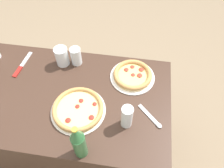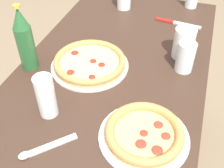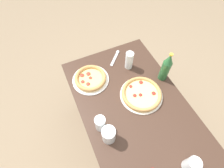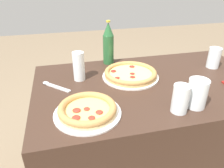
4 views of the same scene
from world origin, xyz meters
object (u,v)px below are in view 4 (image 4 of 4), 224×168
Objects in this scene: glass_mango_juice at (180,100)px; glass_orange_juice at (214,58)px; glass_iced_tea at (79,68)px; glass_cola at (197,94)px; pizza_pepperoni at (130,74)px; pizza_veggie at (87,110)px; spoon at (53,86)px; beer_bottle at (108,44)px.

glass_orange_juice is at bearing 40.78° from glass_mango_juice.
glass_cola is at bearing -39.21° from glass_iced_tea.
glass_mango_juice is (-0.09, -0.02, -0.00)m from glass_cola.
pizza_veggie is (-0.27, -0.28, 0.00)m from pizza_pepperoni.
pizza_pepperoni is 0.37m from glass_mango_juice.
pizza_pepperoni is 2.54× the size of glass_mango_juice.
pizza_pepperoni is 1.11× the size of pizza_veggie.
glass_mango_juice is (0.37, -0.07, 0.03)m from pizza_veggie.
glass_mango_juice is at bearing -46.84° from glass_iced_tea.
pizza_pepperoni is at bearing -7.65° from glass_iced_tea.
glass_cola reaches higher than spoon.
glass_cola reaches higher than pizza_pepperoni.
pizza_pepperoni is 0.41m from spoon.
pizza_veggie is 0.85m from glass_orange_juice.
glass_cola is (0.18, -0.33, 0.04)m from pizza_pepperoni.
beer_bottle is at bearing 68.22° from pizza_veggie.
spoon is at bearing 116.34° from pizza_veggie.
glass_iced_tea is at bearing 178.30° from glass_orange_juice.
glass_orange_juice is at bearing 20.58° from pizza_veggie.
beer_bottle is 0.43m from spoon.
glass_orange_juice reaches higher than pizza_veggie.
glass_cola is 0.68m from spoon.
pizza_pepperoni is 2.56× the size of glass_orange_juice.
spoon is (-0.41, -0.01, -0.02)m from pizza_pepperoni.
glass_orange_juice is 0.79m from glass_iced_tea.
glass_iced_tea is (0.00, 0.32, 0.05)m from pizza_veggie.
pizza_pepperoni is at bearing -72.18° from beer_bottle.
beer_bottle is at bearing 106.00° from glass_mango_juice.
glass_iced_tea is (-0.27, 0.04, 0.05)m from pizza_pepperoni.
glass_iced_tea is at bearing 133.16° from glass_mango_juice.
glass_iced_tea is 1.26× the size of glass_mango_juice.
beer_bottle is 1.84× the size of spoon.
beer_bottle reaches higher than glass_cola.
glass_iced_tea is 0.59m from glass_cola.
pizza_pepperoni is at bearing -178.55° from glass_orange_juice.
glass_cola is at bearing -61.29° from pizza_pepperoni.
glass_cola is at bearing -133.89° from glass_orange_juice.
pizza_veggie reaches higher than spoon.
glass_cola is 0.89× the size of spoon.
glass_cola reaches higher than glass_mango_juice.
beer_bottle is (0.20, 0.19, 0.06)m from glass_iced_tea.
glass_mango_juice is at bearing -168.51° from glass_cola.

